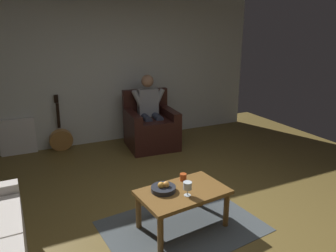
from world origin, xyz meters
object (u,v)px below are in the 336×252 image
Objects in this scene: coffee_table at (183,196)px; candle_jar at (183,177)px; person_seated at (150,108)px; wine_glass_near at (188,186)px; armchair at (151,128)px; fruit_bowl at (163,188)px; guitar at (61,138)px.

candle_jar is at bearing -118.67° from coffee_table.
wine_glass_near is (0.63, 2.56, -0.17)m from person_seated.
wine_glass_near is at bearing 86.76° from coffee_table.
wine_glass_near is 0.34m from candle_jar.
armchair reaches higher than fruit_bowl.
guitar is at bearing -69.74° from candle_jar.
armchair is 1.04× the size of coffee_table.
wine_glass_near reaches higher than fruit_bowl.
candle_jar reaches higher than coffee_table.
guitar is 3.81× the size of fruit_bowl.
armchair is 6.73× the size of wine_glass_near.
coffee_table is at bearing -93.24° from wine_glass_near.
armchair is 2.49m from coffee_table.
armchair reaches higher than coffee_table.
armchair reaches higher than wine_glass_near.
armchair reaches higher than candle_jar.
armchair is 0.78× the size of person_seated.
fruit_bowl is at bearing 23.07° from candle_jar.
candle_jar is (-0.30, -0.13, 0.01)m from fruit_bowl.
person_seated is at bearing -104.33° from coffee_table.
coffee_table is 3.75× the size of fruit_bowl.
coffee_table is 0.99× the size of guitar.
coffee_table is at bearing 106.93° from guitar.
candle_jar is at bearing 110.26° from guitar.
fruit_bowl reaches higher than coffee_table.
candle_jar is at bearing 81.46° from person_seated.
armchair is 1.58m from guitar.
guitar is at bearing -73.76° from wine_glass_near.
person_seated reaches higher than candle_jar.
guitar is at bearing -76.16° from fruit_bowl.
person_seated is 2.64m from wine_glass_near.
person_seated is 1.33× the size of coffee_table.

